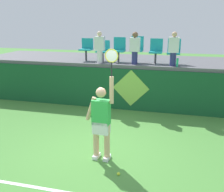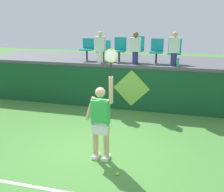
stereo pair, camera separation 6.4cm
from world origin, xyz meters
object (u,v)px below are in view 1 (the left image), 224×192
stadium_chair_2 (119,48)px  spectator_2 (100,47)px  tennis_player (101,120)px  stadium_chair_1 (103,50)px  stadium_chair_3 (137,48)px  stadium_chair_5 (174,50)px  spectator_1 (135,47)px  tennis_ball (118,174)px  stadium_chair_4 (156,50)px  spectator_0 (174,48)px  water_bottle (177,63)px  stadium_chair_0 (87,48)px

stadium_chair_2 → spectator_2: spectator_2 is taller
tennis_player → stadium_chair_1: size_ratio=3.34×
spectator_2 → stadium_chair_3: bearing=19.8°
stadium_chair_3 → stadium_chair_5: (1.29, 0.00, -0.05)m
spectator_1 → tennis_ball: bearing=-84.1°
tennis_player → spectator_2: 4.13m
tennis_player → stadium_chair_4: tennis_player is taller
stadium_chair_4 → spectator_0: spectator_0 is taller
stadium_chair_1 → water_bottle: bearing=-12.5°
water_bottle → stadium_chair_3: 1.60m
stadium_chair_5 → spectator_0: spectator_0 is taller
stadium_chair_1 → stadium_chair_5: stadium_chair_5 is taller
stadium_chair_3 → stadium_chair_4: 0.68m
tennis_ball → spectator_0: 4.90m
stadium_chair_2 → stadium_chair_4: size_ratio=1.03×
water_bottle → stadium_chair_0: 3.40m
stadium_chair_3 → water_bottle: bearing=-22.8°
tennis_player → spectator_2: (-1.18, 3.78, 1.19)m
stadium_chair_1 → stadium_chair_3: stadium_chair_3 is taller
tennis_player → spectator_2: size_ratio=2.29×
stadium_chair_3 → spectator_0: size_ratio=0.82×
tennis_player → stadium_chair_5: (1.36, 4.23, 1.09)m
tennis_player → stadium_chair_5: tennis_player is taller
stadium_chair_2 → tennis_ball: bearing=-77.0°
spectator_0 → spectator_1: 1.29m
stadium_chair_0 → spectator_1: spectator_1 is taller
stadium_chair_1 → stadium_chair_4: 1.93m
stadium_chair_1 → spectator_0: bearing=-10.0°
tennis_ball → stadium_chair_3: stadium_chair_3 is taller
tennis_player → spectator_0: bearing=70.2°
stadium_chair_2 → spectator_2: 0.75m
spectator_0 → spectator_2: size_ratio=1.01×
stadium_chair_2 → stadium_chair_4: bearing=-0.1°
water_bottle → stadium_chair_0: stadium_chair_0 is taller
stadium_chair_0 → spectator_1: bearing=-12.7°
stadium_chair_4 → stadium_chair_5: size_ratio=0.99×
tennis_player → stadium_chair_1: (-1.18, 4.22, 1.04)m
water_bottle → stadium_chair_2: stadium_chair_2 is taller
tennis_ball → stadium_chair_2: size_ratio=0.08×
stadium_chair_0 → stadium_chair_1: size_ratio=1.08×
stadium_chair_4 → spectator_1: 0.81m
water_bottle → spectator_0: bearing=134.9°
stadium_chair_0 → stadium_chair_1: 0.65m
stadium_chair_2 → stadium_chair_5: bearing=0.0°
tennis_player → stadium_chair_2: tennis_player is taller
stadium_chair_2 → spectator_1: bearing=-33.7°
water_bottle → stadium_chair_2: (-2.09, 0.60, 0.34)m
stadium_chair_4 → stadium_chair_3: bearing=179.8°
tennis_ball → spectator_2: bearing=111.4°
tennis_player → stadium_chair_4: 4.43m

